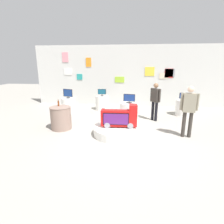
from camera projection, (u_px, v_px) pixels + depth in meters
ground_plane at (124, 138)px, 5.86m from camera, size 30.00×30.00×0.00m
back_wall_display at (129, 76)px, 10.07m from camera, size 10.80×0.13×3.37m
main_display_pedestal at (119, 130)px, 6.14m from camera, size 1.75×1.75×0.27m
novelty_firetruck_tv at (120, 118)px, 6.01m from camera, size 1.22×0.44×0.78m
display_pedestal_left_rear at (102, 103)px, 9.40m from camera, size 0.69×0.69×0.73m
tv_on_left_rear at (102, 92)px, 9.25m from camera, size 0.42×0.18×0.36m
display_pedestal_center_rear at (183, 108)px, 8.35m from camera, size 0.69×0.69×0.73m
tv_on_center_rear at (184, 96)px, 8.20m from camera, size 0.45×0.18×0.34m
display_pedestal_right_rear at (69, 105)px, 8.85m from camera, size 0.68×0.68×0.73m
tv_on_right_rear at (68, 93)px, 8.69m from camera, size 0.52×0.22×0.44m
display_pedestal_far_right at (129, 111)px, 7.76m from camera, size 0.82×0.82×0.73m
tv_on_far_right at (129, 98)px, 7.61m from camera, size 0.49×0.23×0.38m
side_table_round at (61, 118)px, 6.58m from camera, size 0.77×0.77×0.84m
bottle_on_side_table at (58, 103)px, 6.58m from camera, size 0.06×0.06×0.25m
shopper_browsing_near_truck at (189, 108)px, 5.70m from camera, size 0.56×0.24×1.69m
shopper_browsing_rear at (155, 99)px, 7.45m from camera, size 0.39×0.46×1.60m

